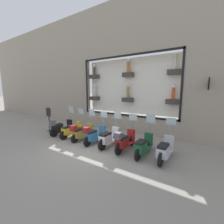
% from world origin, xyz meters
% --- Properties ---
extents(ground_plane, '(120.00, 120.00, 0.00)m').
position_xyz_m(ground_plane, '(0.00, 0.00, 0.00)').
color(ground_plane, gray).
extents(building_facade, '(1.22, 36.00, 8.28)m').
position_xyz_m(building_facade, '(3.60, -0.00, 4.23)').
color(building_facade, gray).
rests_on(building_facade, ground_plane).
extents(scooter_silver_0, '(1.81, 0.61, 1.59)m').
position_xyz_m(scooter_silver_0, '(0.62, -3.26, 0.45)').
color(scooter_silver_0, black).
rests_on(scooter_silver_0, ground_plane).
extents(scooter_green_1, '(1.80, 0.61, 1.67)m').
position_xyz_m(scooter_green_1, '(0.62, -2.38, 0.43)').
color(scooter_green_1, black).
rests_on(scooter_green_1, ground_plane).
extents(scooter_red_2, '(1.81, 0.60, 1.60)m').
position_xyz_m(scooter_red_2, '(0.57, -1.49, 0.49)').
color(scooter_red_2, black).
rests_on(scooter_red_2, ground_plane).
extents(scooter_white_3, '(1.81, 0.60, 1.62)m').
position_xyz_m(scooter_white_3, '(0.62, -0.61, 0.45)').
color(scooter_white_3, black).
rests_on(scooter_white_3, ground_plane).
extents(scooter_teal_4, '(1.80, 0.60, 1.58)m').
position_xyz_m(scooter_teal_4, '(0.56, 0.27, 0.47)').
color(scooter_teal_4, black).
rests_on(scooter_teal_4, ground_plane).
extents(scooter_olive_5, '(1.79, 0.60, 1.63)m').
position_xyz_m(scooter_olive_5, '(0.55, 1.16, 0.46)').
color(scooter_olive_5, black).
rests_on(scooter_olive_5, ground_plane).
extents(scooter_yellow_6, '(1.80, 0.61, 1.60)m').
position_xyz_m(scooter_yellow_6, '(0.62, 2.04, 0.43)').
color(scooter_yellow_6, black).
rests_on(scooter_yellow_6, ground_plane).
extents(scooter_black_7, '(1.80, 0.61, 1.67)m').
position_xyz_m(scooter_black_7, '(0.56, 2.92, 0.48)').
color(scooter_black_7, black).
rests_on(scooter_black_7, ground_plane).
extents(shop_sign_post, '(0.36, 0.45, 1.61)m').
position_xyz_m(shop_sign_post, '(0.70, 4.26, 0.86)').
color(shop_sign_post, '#232326').
rests_on(shop_sign_post, ground_plane).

